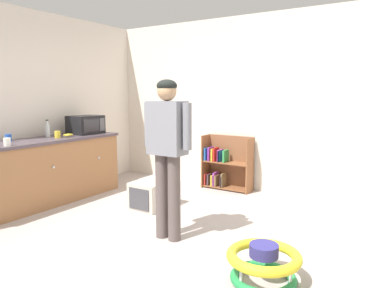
% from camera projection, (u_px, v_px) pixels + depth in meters
% --- Properties ---
extents(ground_plane, '(12.00, 12.00, 0.00)m').
position_uv_depth(ground_plane, '(169.00, 240.00, 3.73)').
color(ground_plane, '#ACA09A').
rests_on(ground_plane, ground).
extents(back_wall, '(5.20, 0.06, 2.70)m').
position_uv_depth(back_wall, '(256.00, 104.00, 5.50)').
color(back_wall, silver).
rests_on(back_wall, ground).
extents(left_side_wall, '(0.06, 2.99, 2.70)m').
position_uv_depth(left_side_wall, '(62.00, 104.00, 5.60)').
color(left_side_wall, silver).
rests_on(left_side_wall, ground).
extents(kitchen_counter, '(0.65, 2.43, 0.90)m').
position_uv_depth(kitchen_counter, '(39.00, 172.00, 4.86)').
color(kitchen_counter, '#97653F').
rests_on(kitchen_counter, ground).
extents(bookshelf, '(0.80, 0.28, 0.85)m').
position_uv_depth(bookshelf, '(225.00, 166.00, 5.70)').
color(bookshelf, brown).
rests_on(bookshelf, ground).
extents(standing_person, '(0.57, 0.22, 1.66)m').
position_uv_depth(standing_person, '(167.00, 145.00, 3.63)').
color(standing_person, '#584C4A').
rests_on(standing_person, ground).
extents(baby_walker, '(0.60, 0.60, 0.32)m').
position_uv_depth(baby_walker, '(264.00, 264.00, 2.87)').
color(baby_walker, '#228B47').
rests_on(baby_walker, ground).
extents(pet_carrier, '(0.42, 0.55, 0.36)m').
position_uv_depth(pet_carrier, '(152.00, 194.00, 4.78)').
color(pet_carrier, beige).
rests_on(pet_carrier, ground).
extents(microwave, '(0.37, 0.48, 0.28)m').
position_uv_depth(microwave, '(86.00, 125.00, 5.49)').
color(microwave, black).
rests_on(microwave, kitchen_counter).
extents(banana_bunch, '(0.12, 0.16, 0.04)m').
position_uv_depth(banana_bunch, '(69.00, 135.00, 5.11)').
color(banana_bunch, yellow).
rests_on(banana_bunch, kitchen_counter).
extents(clear_bottle, '(0.07, 0.07, 0.25)m').
position_uv_depth(clear_bottle, '(48.00, 130.00, 5.11)').
color(clear_bottle, silver).
rests_on(clear_bottle, kitchen_counter).
extents(blue_cup, '(0.08, 0.08, 0.09)m').
position_uv_depth(blue_cup, '(8.00, 138.00, 4.64)').
color(blue_cup, blue).
rests_on(blue_cup, kitchen_counter).
extents(yellow_cup, '(0.08, 0.08, 0.09)m').
position_uv_depth(yellow_cup, '(57.00, 134.00, 5.00)').
color(yellow_cup, yellow).
rests_on(yellow_cup, kitchen_counter).
extents(white_cup, '(0.08, 0.08, 0.09)m').
position_uv_depth(white_cup, '(7.00, 142.00, 4.23)').
color(white_cup, white).
rests_on(white_cup, kitchen_counter).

